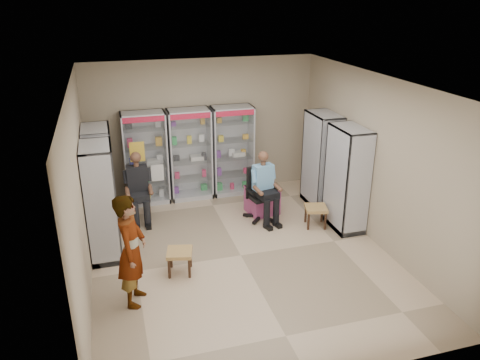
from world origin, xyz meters
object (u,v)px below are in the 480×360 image
object	(u,v)px
cabinet_right_near	(347,179)
cabinet_left_far	(101,179)
cabinet_back_left	(146,159)
woven_stool_a	(315,216)
wooden_chair	(139,196)
pink_trunk	(262,200)
cabinet_back_mid	(190,155)
cabinet_back_right	(232,151)
office_chair	(261,194)
woven_stool_b	(180,262)
seated_shopkeeper	(262,188)
standing_man	(132,250)
cabinet_right_far	(321,160)
cabinet_left_near	(102,202)

from	to	relation	value
cabinet_right_near	cabinet_left_far	distance (m)	4.65
cabinet_back_left	woven_stool_a	bearing A→B (deg)	-34.30
wooden_chair	pink_trunk	world-z (taller)	wooden_chair
cabinet_back_mid	cabinet_back_right	distance (m)	0.95
cabinet_right_near	office_chair	distance (m)	1.70
office_chair	woven_stool_b	world-z (taller)	office_chair
cabinet_back_left	cabinet_left_far	world-z (taller)	same
seated_shopkeeper	pink_trunk	bearing A→B (deg)	58.98
office_chair	woven_stool_a	size ratio (longest dim) A/B	2.61
cabinet_back_left	pink_trunk	bearing A→B (deg)	-28.37
cabinet_right_near	woven_stool_a	xyz separation A→B (m)	(-0.51, 0.17, -0.80)
cabinet_back_mid	seated_shopkeeper	size ratio (longest dim) A/B	1.47
cabinet_back_right	standing_man	xyz separation A→B (m)	(-2.46, -3.53, -0.14)
seated_shopkeeper	cabinet_right_far	bearing A→B (deg)	2.62
office_chair	pink_trunk	world-z (taller)	office_chair
cabinet_left_far	pink_trunk	bearing A→B (deg)	85.21
cabinet_back_right	wooden_chair	bearing A→B (deg)	-161.25
cabinet_right_near	pink_trunk	distance (m)	1.83
cabinet_right_far	cabinet_left_far	bearing A→B (deg)	87.43
cabinet_back_right	standing_man	distance (m)	4.31
cabinet_right_far	wooden_chair	bearing A→B (deg)	83.96
office_chair	standing_man	distance (m)	3.40
cabinet_back_mid	seated_shopkeeper	world-z (taller)	cabinet_back_mid
cabinet_back_left	cabinet_back_right	xyz separation A→B (m)	(1.90, 0.00, 0.00)
pink_trunk	cabinet_left_far	bearing A→B (deg)	175.21
cabinet_back_right	seated_shopkeeper	size ratio (longest dim) A/B	1.47
wooden_chair	cabinet_back_right	bearing A→B (deg)	18.75
cabinet_right_far	cabinet_left_near	size ratio (longest dim) A/B	1.00
office_chair	pink_trunk	size ratio (longest dim) A/B	1.85
cabinet_back_mid	office_chair	bearing A→B (deg)	-51.25
standing_man	cabinet_right_near	bearing A→B (deg)	-55.60
cabinet_back_left	cabinet_back_mid	world-z (taller)	same
cabinet_back_left	woven_stool_a	xyz separation A→B (m)	(3.02, -2.06, -0.80)
cabinet_left_near	seated_shopkeeper	distance (m)	3.10
cabinet_back_left	wooden_chair	bearing A→B (deg)	-108.90
wooden_chair	office_chair	size ratio (longest dim) A/B	0.88
cabinet_back_mid	cabinet_left_near	distance (m)	2.77
standing_man	office_chair	bearing A→B (deg)	-35.08
woven_stool_a	cabinet_right_near	bearing A→B (deg)	-18.48
cabinet_back_right	woven_stool_a	bearing A→B (deg)	-61.51
wooden_chair	woven_stool_a	xyz separation A→B (m)	(3.27, -1.33, -0.27)
cabinet_back_right	wooden_chair	world-z (taller)	cabinet_back_right
cabinet_back_left	cabinet_right_far	size ratio (longest dim) A/B	1.00
cabinet_left_near	woven_stool_b	xyz separation A→B (m)	(1.13, -0.93, -0.80)
cabinet_back_left	standing_man	size ratio (longest dim) A/B	1.17
cabinet_right_near	seated_shopkeeper	distance (m)	1.64
cabinet_back_mid	cabinet_right_near	world-z (taller)	same
standing_man	cabinet_left_far	bearing A→B (deg)	24.86
cabinet_back_left	cabinet_right_far	distance (m)	3.71
standing_man	cabinet_left_near	bearing A→B (deg)	30.65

